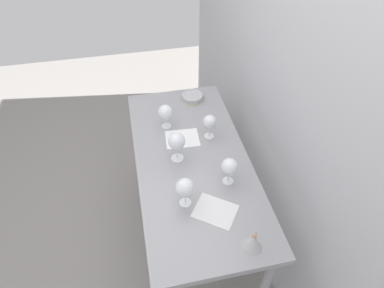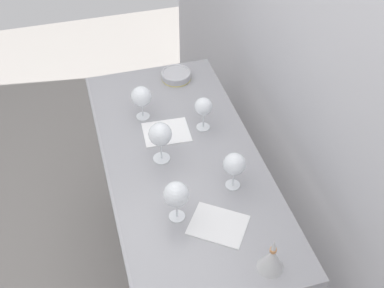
% 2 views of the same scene
% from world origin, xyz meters
% --- Properties ---
extents(ground_plane, '(6.00, 6.00, 0.00)m').
position_xyz_m(ground_plane, '(0.00, 0.00, 0.00)').
color(ground_plane, gray).
extents(back_wall, '(3.80, 0.04, 2.60)m').
position_xyz_m(back_wall, '(0.00, 0.49, 1.30)').
color(back_wall, '#B6B6BB').
rests_on(back_wall, ground_plane).
extents(steel_counter, '(1.40, 0.65, 0.90)m').
position_xyz_m(steel_counter, '(0.00, -0.01, 0.79)').
color(steel_counter, '#98989D').
rests_on(steel_counter, ground_plane).
extents(wine_glass_near_right, '(0.10, 0.10, 0.17)m').
position_xyz_m(wine_glass_near_right, '(0.29, -0.11, 1.02)').
color(wine_glass_near_right, white).
rests_on(wine_glass_near_right, steel_counter).
extents(wine_glass_far_left, '(0.08, 0.08, 0.16)m').
position_xyz_m(wine_glass_far_left, '(-0.17, 0.14, 1.02)').
color(wine_glass_far_left, white).
rests_on(wine_glass_far_left, steel_counter).
extents(wine_glass_near_center, '(0.10, 0.10, 0.19)m').
position_xyz_m(wine_glass_near_center, '(-0.03, -0.09, 1.03)').
color(wine_glass_near_center, white).
rests_on(wine_glass_near_center, steel_counter).
extents(wine_glass_near_left, '(0.09, 0.09, 0.16)m').
position_xyz_m(wine_glass_near_left, '(-0.32, -0.11, 1.01)').
color(wine_glass_near_left, white).
rests_on(wine_glass_near_left, steel_counter).
extents(wine_glass_far_right, '(0.09, 0.09, 0.17)m').
position_xyz_m(wine_glass_far_right, '(0.20, 0.15, 1.02)').
color(wine_glass_far_right, white).
rests_on(wine_glass_far_right, steel_counter).
extents(tasting_sheet_upper, '(0.25, 0.26, 0.00)m').
position_xyz_m(tasting_sheet_upper, '(0.37, 0.03, 0.90)').
color(tasting_sheet_upper, white).
rests_on(tasting_sheet_upper, steel_counter).
extents(tasting_sheet_lower, '(0.18, 0.21, 0.00)m').
position_xyz_m(tasting_sheet_lower, '(-0.18, -0.03, 0.90)').
color(tasting_sheet_lower, white).
rests_on(tasting_sheet_lower, steel_counter).
extents(tasting_bowl, '(0.15, 0.15, 0.04)m').
position_xyz_m(tasting_bowl, '(-0.57, 0.11, 0.92)').
color(tasting_bowl, '#DBCC66').
rests_on(tasting_bowl, steel_counter).
extents(decanter_funnel, '(0.09, 0.09, 0.15)m').
position_xyz_m(decanter_funnel, '(0.59, 0.15, 0.95)').
color(decanter_funnel, '#BEBEBE').
rests_on(decanter_funnel, steel_counter).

